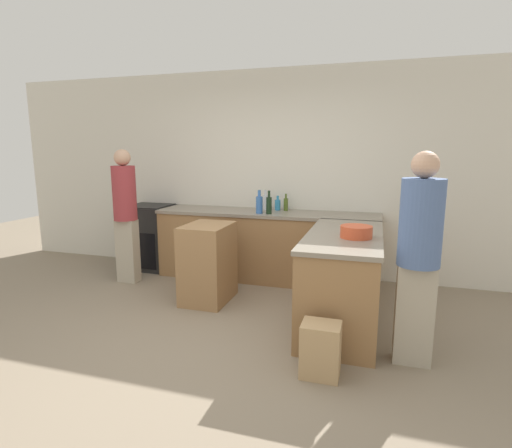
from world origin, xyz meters
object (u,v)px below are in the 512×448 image
object	(u,v)px
dish_soap_bottle	(278,204)
person_at_peninsula	(419,252)
vinegar_bottle_clear	(265,202)
mixing_bowl	(356,232)
water_bottle_blue	(259,204)
person_by_range	(125,210)
olive_oil_bottle	(286,204)
wine_bottle_dark	(269,205)
paper_bag	(321,350)
range_oven	(150,236)
island_table	(208,263)

from	to	relation	value
dish_soap_bottle	person_at_peninsula	xyz separation A→B (m)	(1.56, -1.87, -0.06)
dish_soap_bottle	vinegar_bottle_clear	world-z (taller)	vinegar_bottle_clear
mixing_bowl	person_at_peninsula	distance (m)	0.66
water_bottle_blue	person_by_range	distance (m)	1.67
vinegar_bottle_clear	olive_oil_bottle	bearing A→B (deg)	4.89
vinegar_bottle_clear	wine_bottle_dark	bearing A→B (deg)	-66.70
olive_oil_bottle	person_at_peninsula	size ratio (longest dim) A/B	0.13
water_bottle_blue	olive_oil_bottle	xyz separation A→B (m)	(0.26, 0.32, -0.03)
mixing_bowl	paper_bag	bearing A→B (deg)	-101.89
range_oven	wine_bottle_dark	xyz separation A→B (m)	(1.81, -0.19, 0.55)
olive_oil_bottle	person_at_peninsula	xyz separation A→B (m)	(1.45, -1.86, -0.07)
wine_bottle_dark	island_table	bearing A→B (deg)	-122.01
water_bottle_blue	person_at_peninsula	bearing A→B (deg)	-41.95
mixing_bowl	olive_oil_bottle	distance (m)	1.72
water_bottle_blue	paper_bag	world-z (taller)	water_bottle_blue
island_table	dish_soap_bottle	xyz separation A→B (m)	(0.51, 1.11, 0.53)
dish_soap_bottle	wine_bottle_dark	distance (m)	0.34
wine_bottle_dark	person_at_peninsula	world-z (taller)	person_at_peninsula
range_oven	vinegar_bottle_clear	distance (m)	1.77
person_by_range	water_bottle_blue	bearing A→B (deg)	16.56
water_bottle_blue	range_oven	bearing A→B (deg)	173.81
mixing_bowl	olive_oil_bottle	xyz separation A→B (m)	(-0.97, 1.42, 0.03)
person_by_range	paper_bag	distance (m)	3.12
wine_bottle_dark	paper_bag	bearing A→B (deg)	-64.53
person_by_range	olive_oil_bottle	bearing A→B (deg)	23.17
mixing_bowl	person_by_range	xyz separation A→B (m)	(-2.83, 0.62, -0.02)
mixing_bowl	island_table	bearing A→B (deg)	168.61
mixing_bowl	water_bottle_blue	size ratio (longest dim) A/B	0.98
range_oven	paper_bag	bearing A→B (deg)	-37.91
island_table	dish_soap_bottle	bearing A→B (deg)	65.29
island_table	paper_bag	world-z (taller)	island_table
range_oven	person_at_peninsula	bearing A→B (deg)	-26.90
dish_soap_bottle	olive_oil_bottle	bearing A→B (deg)	-5.28
wine_bottle_dark	vinegar_bottle_clear	xyz separation A→B (m)	(-0.13, 0.30, -0.01)
water_bottle_blue	wine_bottle_dark	distance (m)	0.13
dish_soap_bottle	water_bottle_blue	world-z (taller)	water_bottle_blue
dish_soap_bottle	person_at_peninsula	bearing A→B (deg)	-50.17
island_table	mixing_bowl	bearing A→B (deg)	-11.39
olive_oil_bottle	dish_soap_bottle	bearing A→B (deg)	174.72
paper_bag	person_at_peninsula	bearing A→B (deg)	31.46
water_bottle_blue	mixing_bowl	bearing A→B (deg)	-41.83
island_table	vinegar_bottle_clear	bearing A→B (deg)	71.80
water_bottle_blue	paper_bag	xyz separation A→B (m)	(1.05, -1.95, -0.80)
vinegar_bottle_clear	water_bottle_blue	bearing A→B (deg)	-88.97
island_table	dish_soap_bottle	size ratio (longest dim) A/B	4.60
range_oven	paper_bag	xyz separation A→B (m)	(2.74, -2.13, -0.24)
water_bottle_blue	vinegar_bottle_clear	xyz separation A→B (m)	(-0.01, 0.30, -0.01)
dish_soap_bottle	olive_oil_bottle	xyz separation A→B (m)	(0.11, -0.01, 0.01)
dish_soap_bottle	person_by_range	xyz separation A→B (m)	(-1.75, -0.81, -0.04)
person_by_range	mixing_bowl	bearing A→B (deg)	-12.45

